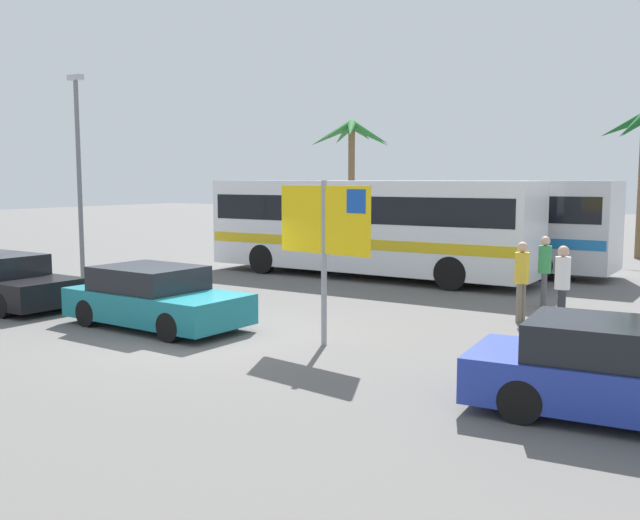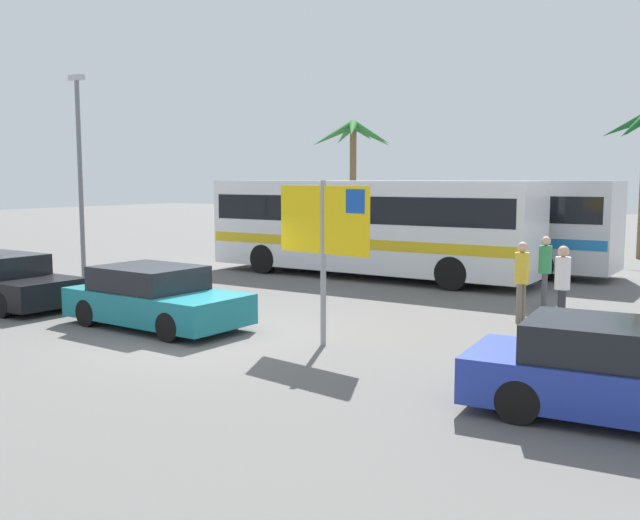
# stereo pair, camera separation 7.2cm
# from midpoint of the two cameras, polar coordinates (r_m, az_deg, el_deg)

# --- Properties ---
(ground) EXTENTS (120.00, 120.00, 0.00)m
(ground) POSITION_cam_midpoint_polar(r_m,az_deg,el_deg) (14.87, -9.90, -6.08)
(ground) COLOR #605E5B
(bus_front_coach) EXTENTS (11.11, 2.51, 3.17)m
(bus_front_coach) POSITION_cam_midpoint_polar(r_m,az_deg,el_deg) (23.28, 3.94, 2.97)
(bus_front_coach) COLOR white
(bus_front_coach) RESTS_ON ground
(bus_rear_coach) EXTENTS (11.11, 2.51, 3.17)m
(bus_rear_coach) POSITION_cam_midpoint_polar(r_m,az_deg,el_deg) (25.64, 10.70, 3.20)
(bus_rear_coach) COLOR silver
(bus_rear_coach) RESTS_ON ground
(ferry_sign) EXTENTS (2.19, 0.37, 3.20)m
(ferry_sign) POSITION_cam_midpoint_polar(r_m,az_deg,el_deg) (13.50, 0.58, 2.72)
(ferry_sign) COLOR gray
(ferry_sign) RESTS_ON ground
(car_teal) EXTENTS (4.24, 2.04, 1.32)m
(car_teal) POSITION_cam_midpoint_polar(r_m,az_deg,el_deg) (15.91, -13.05, -2.99)
(car_teal) COLOR #19757F
(car_teal) RESTS_ON ground
(car_blue) EXTENTS (4.58, 2.15, 1.32)m
(car_blue) POSITION_cam_midpoint_polar(r_m,az_deg,el_deg) (10.38, 24.00, -8.47)
(car_blue) COLOR #23389E
(car_blue) RESTS_ON ground
(car_black) EXTENTS (4.52, 1.95, 1.32)m
(car_black) POSITION_cam_midpoint_polar(r_m,az_deg,el_deg) (19.74, -24.30, -1.58)
(car_black) COLOR black
(car_black) RESTS_ON ground
(pedestrian_by_bus) EXTENTS (0.32, 0.32, 1.82)m
(pedestrian_by_bus) POSITION_cam_midpoint_polar(r_m,az_deg,el_deg) (15.96, 19.09, -1.54)
(pedestrian_by_bus) COLOR #2D2D33
(pedestrian_by_bus) RESTS_ON ground
(pedestrian_near_sign) EXTENTS (0.32, 0.32, 1.80)m
(pedestrian_near_sign) POSITION_cam_midpoint_polar(r_m,az_deg,el_deg) (18.61, 17.81, -0.42)
(pedestrian_near_sign) COLOR #4C4C51
(pedestrian_near_sign) RESTS_ON ground
(pedestrian_crossing_lot) EXTENTS (0.32, 0.32, 1.83)m
(pedestrian_crossing_lot) POSITION_cam_midpoint_polar(r_m,az_deg,el_deg) (16.55, 16.08, -1.14)
(pedestrian_crossing_lot) COLOR #706656
(pedestrian_crossing_lot) RESTS_ON ground
(lamp_post_left_side) EXTENTS (0.56, 0.20, 6.38)m
(lamp_post_left_side) POSITION_cam_midpoint_polar(r_m,az_deg,el_deg) (23.16, -18.70, 6.90)
(lamp_post_left_side) COLOR slate
(lamp_post_left_side) RESTS_ON ground
(palm_tree_inland) EXTENTS (3.87, 4.22, 6.06)m
(palm_tree_inland) POSITION_cam_midpoint_polar(r_m,az_deg,el_deg) (34.37, 2.77, 9.48)
(palm_tree_inland) COLOR brown
(palm_tree_inland) RESTS_ON ground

